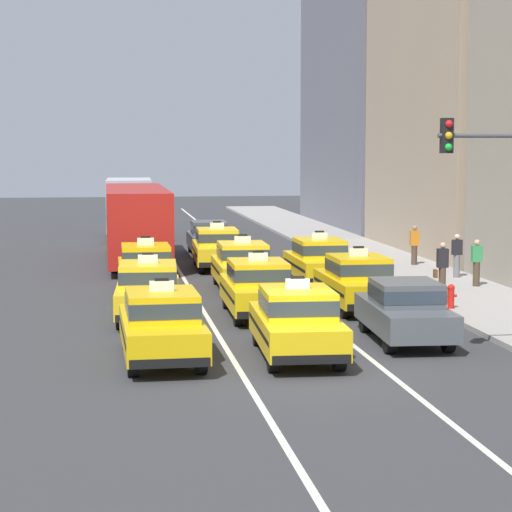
{
  "coord_description": "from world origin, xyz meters",
  "views": [
    {
      "loc": [
        -4.51,
        -21.58,
        4.96
      ],
      "look_at": [
        0.5,
        11.92,
        1.3
      ],
      "focal_mm": 71.08,
      "sensor_mm": 36.0,
      "label": 1
    }
  ],
  "objects": [
    {
      "name": "ground_plane",
      "position": [
        0.0,
        0.0,
        0.0
      ],
      "size": [
        160.0,
        160.0,
        0.0
      ],
      "primitive_type": "plane",
      "color": "#353538"
    },
    {
      "name": "lane_stripe_left_center",
      "position": [
        -1.6,
        20.0,
        0.0
      ],
      "size": [
        0.14,
        80.0,
        0.01
      ],
      "primitive_type": "cube",
      "color": "silver",
      "rests_on": "ground"
    },
    {
      "name": "lane_stripe_center_right",
      "position": [
        1.6,
        20.0,
        0.0
      ],
      "size": [
        0.14,
        80.0,
        0.01
      ],
      "primitive_type": "cube",
      "color": "silver",
      "rests_on": "ground"
    },
    {
      "name": "sidewalk_curb",
      "position": [
        7.2,
        15.0,
        0.07
      ],
      "size": [
        4.0,
        90.0,
        0.15
      ],
      "primitive_type": "cube",
      "color": "#9E9993",
      "rests_on": "ground"
    },
    {
      "name": "taxi_left_nearest",
      "position": [
        -3.25,
        1.6,
        0.88
      ],
      "size": [
        1.9,
        4.59,
        1.96
      ],
      "color": "black",
      "rests_on": "ground"
    },
    {
      "name": "taxi_left_second",
      "position": [
        -3.32,
        7.33,
        0.88
      ],
      "size": [
        2.05,
        4.65,
        1.96
      ],
      "color": "black",
      "rests_on": "ground"
    },
    {
      "name": "taxi_left_third",
      "position": [
        -3.17,
        12.74,
        0.88
      ],
      "size": [
        1.84,
        4.57,
        1.96
      ],
      "color": "black",
      "rests_on": "ground"
    },
    {
      "name": "bus_left_fourth",
      "position": [
        -3.2,
        21.9,
        1.82
      ],
      "size": [
        2.55,
        11.21,
        3.22
      ],
      "color": "black",
      "rests_on": "ground"
    },
    {
      "name": "box_truck_left_fifth",
      "position": [
        -3.23,
        33.12,
        1.78
      ],
      "size": [
        2.44,
        7.02,
        3.27
      ],
      "color": "black",
      "rests_on": "ground"
    },
    {
      "name": "taxi_center_nearest",
      "position": [
        -0.09,
        1.51,
        0.88
      ],
      "size": [
        1.99,
        4.63,
        1.96
      ],
      "color": "black",
      "rests_on": "ground"
    },
    {
      "name": "taxi_center_second",
      "position": [
        -0.13,
        7.42,
        0.88
      ],
      "size": [
        1.89,
        4.59,
        1.96
      ],
      "color": "black",
      "rests_on": "ground"
    },
    {
      "name": "taxi_center_third",
      "position": [
        0.17,
        12.95,
        0.88
      ],
      "size": [
        1.9,
        4.59,
        1.96
      ],
      "color": "black",
      "rests_on": "ground"
    },
    {
      "name": "taxi_center_fourth",
      "position": [
        -0.02,
        19.23,
        0.88
      ],
      "size": [
        1.98,
        4.62,
        1.96
      ],
      "color": "black",
      "rests_on": "ground"
    },
    {
      "name": "sedan_center_fifth",
      "position": [
        0.18,
        24.43,
        0.85
      ],
      "size": [
        1.8,
        4.32,
        1.58
      ],
      "color": "black",
      "rests_on": "ground"
    },
    {
      "name": "sedan_right_nearest",
      "position": [
        3.01,
        3.02,
        0.85
      ],
      "size": [
        1.97,
        4.38,
        1.58
      ],
      "color": "black",
      "rests_on": "ground"
    },
    {
      "name": "taxi_right_second",
      "position": [
        3.08,
        8.26,
        0.88
      ],
      "size": [
        1.83,
        4.56,
        1.96
      ],
      "color": "black",
      "rests_on": "ground"
    },
    {
      "name": "taxi_right_third",
      "position": [
        3.1,
        14.01,
        0.88
      ],
      "size": [
        1.84,
        4.57,
        1.96
      ],
      "color": "black",
      "rests_on": "ground"
    },
    {
      "name": "pedestrian_near_crosswalk",
      "position": [
        8.19,
        11.69,
        0.97
      ],
      "size": [
        0.36,
        0.24,
        1.63
      ],
      "color": "#473828",
      "rests_on": "sidewalk_curb"
    },
    {
      "name": "pedestrian_by_storefront",
      "position": [
        6.59,
        10.65,
        0.97
      ],
      "size": [
        0.47,
        0.24,
        1.65
      ],
      "color": "#473828",
      "rests_on": "sidewalk_curb"
    },
    {
      "name": "pedestrian_trailing",
      "position": [
        8.33,
        14.09,
        0.96
      ],
      "size": [
        0.36,
        0.24,
        1.61
      ],
      "color": "slate",
      "rests_on": "sidewalk_curb"
    },
    {
      "name": "pedestrian_far_corner",
      "position": [
        8.0,
        18.22,
        0.97
      ],
      "size": [
        0.36,
        0.24,
        1.62
      ],
      "color": "#473828",
      "rests_on": "sidewalk_curb"
    },
    {
      "name": "fire_hydrant",
      "position": [
        5.68,
        7.16,
        0.55
      ],
      "size": [
        0.36,
        0.22,
        0.73
      ],
      "color": "red",
      "rests_on": "sidewalk_curb"
    }
  ]
}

